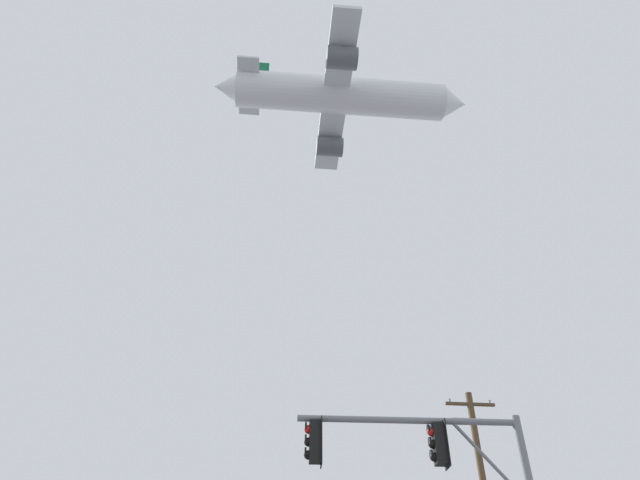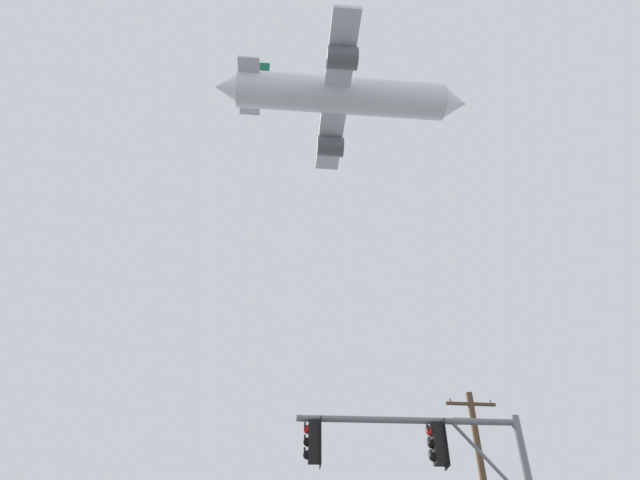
# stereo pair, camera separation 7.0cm
# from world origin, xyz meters

# --- Properties ---
(signal_pole_near) EXTENTS (5.21, 0.55, 5.72)m
(signal_pole_near) POSITION_xyz_m (3.88, 8.39, 4.29)
(signal_pole_near) COLOR slate
(signal_pole_near) RESTS_ON ground
(airplane) EXTENTS (20.53, 15.86, 5.63)m
(airplane) POSITION_xyz_m (4.32, 24.43, 37.53)
(airplane) COLOR white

